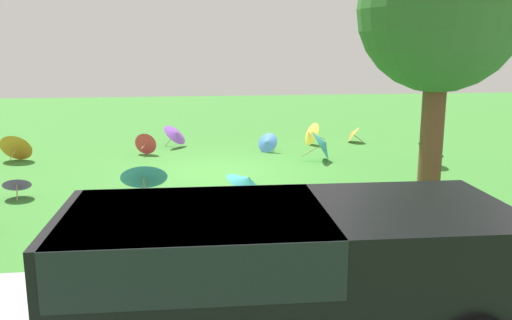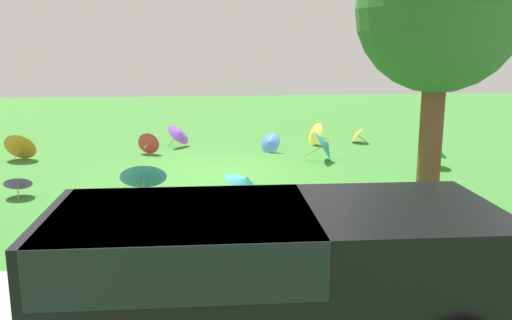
{
  "view_description": "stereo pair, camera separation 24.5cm",
  "coord_description": "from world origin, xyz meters",
  "px_view_note": "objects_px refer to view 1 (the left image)",
  "views": [
    {
      "loc": [
        0.72,
        13.32,
        3.17
      ],
      "look_at": [
        -0.77,
        1.48,
        0.6
      ],
      "focal_mm": 38.26,
      "sensor_mm": 36.0,
      "label": 1
    },
    {
      "loc": [
        0.47,
        13.35,
        3.17
      ],
      "look_at": [
        -0.77,
        1.48,
        0.6
      ],
      "focal_mm": 38.26,
      "sensor_mm": 36.0,
      "label": 2
    }
  ],
  "objects_px": {
    "parasol_teal_1": "(432,148)",
    "parasol_orange_2": "(352,134)",
    "parasol_yellow_0": "(310,133)",
    "shade_tree": "(440,12)",
    "parasol_teal_3": "(247,181)",
    "van_dark": "(271,267)",
    "parasol_red_0": "(146,143)",
    "parasol_purple_1": "(17,183)",
    "parasol_blue_1": "(144,173)",
    "parasol_teal_2": "(323,144)",
    "parasol_orange_0": "(17,146)",
    "parasol_blue_2": "(267,142)",
    "parasol_purple_0": "(176,134)"
  },
  "relations": [
    {
      "from": "shade_tree",
      "to": "parasol_red_0",
      "type": "xyz_separation_m",
      "value": [
        5.73,
        -6.3,
        -3.38
      ]
    },
    {
      "from": "parasol_blue_1",
      "to": "parasol_teal_2",
      "type": "bearing_deg",
      "value": -145.01
    },
    {
      "from": "parasol_purple_1",
      "to": "parasol_blue_2",
      "type": "bearing_deg",
      "value": -144.48
    },
    {
      "from": "parasol_blue_1",
      "to": "van_dark",
      "type": "bearing_deg",
      "value": 106.46
    },
    {
      "from": "parasol_blue_1",
      "to": "parasol_teal_3",
      "type": "relative_size",
      "value": 1.0
    },
    {
      "from": "parasol_teal_1",
      "to": "parasol_yellow_0",
      "type": "relative_size",
      "value": 1.06
    },
    {
      "from": "van_dark",
      "to": "parasol_teal_3",
      "type": "bearing_deg",
      "value": -93.34
    },
    {
      "from": "parasol_teal_2",
      "to": "parasol_yellow_0",
      "type": "bearing_deg",
      "value": -94.35
    },
    {
      "from": "parasol_blue_1",
      "to": "parasol_orange_2",
      "type": "xyz_separation_m",
      "value": [
        -6.23,
        -5.86,
        -0.27
      ]
    },
    {
      "from": "shade_tree",
      "to": "parasol_yellow_0",
      "type": "height_order",
      "value": "shade_tree"
    },
    {
      "from": "van_dark",
      "to": "parasol_purple_1",
      "type": "distance_m",
      "value": 7.69
    },
    {
      "from": "parasol_orange_0",
      "to": "parasol_teal_3",
      "type": "distance_m",
      "value": 7.76
    },
    {
      "from": "parasol_teal_3",
      "to": "parasol_purple_0",
      "type": "bearing_deg",
      "value": -77.45
    },
    {
      "from": "shade_tree",
      "to": "parasol_orange_2",
      "type": "xyz_separation_m",
      "value": [
        -0.79,
        -7.43,
        -3.43
      ]
    },
    {
      "from": "shade_tree",
      "to": "parasol_red_0",
      "type": "height_order",
      "value": "shade_tree"
    },
    {
      "from": "van_dark",
      "to": "parasol_yellow_0",
      "type": "height_order",
      "value": "van_dark"
    },
    {
      "from": "parasol_blue_2",
      "to": "parasol_red_0",
      "type": "xyz_separation_m",
      "value": [
        3.52,
        -0.16,
        0.03
      ]
    },
    {
      "from": "parasol_blue_2",
      "to": "parasol_purple_1",
      "type": "height_order",
      "value": "parasol_blue_2"
    },
    {
      "from": "parasol_teal_2",
      "to": "parasol_red_0",
      "type": "bearing_deg",
      "value": -17.36
    },
    {
      "from": "parasol_blue_2",
      "to": "parasol_orange_0",
      "type": "relative_size",
      "value": 0.78
    },
    {
      "from": "parasol_purple_0",
      "to": "parasol_orange_2",
      "type": "distance_m",
      "value": 5.69
    },
    {
      "from": "van_dark",
      "to": "parasol_purple_0",
      "type": "bearing_deg",
      "value": -84.09
    },
    {
      "from": "parasol_teal_3",
      "to": "parasol_yellow_0",
      "type": "bearing_deg",
      "value": -112.63
    },
    {
      "from": "parasol_yellow_0",
      "to": "parasol_orange_2",
      "type": "bearing_deg",
      "value": -168.21
    },
    {
      "from": "shade_tree",
      "to": "parasol_purple_1",
      "type": "height_order",
      "value": "shade_tree"
    },
    {
      "from": "parasol_purple_0",
      "to": "parasol_blue_2",
      "type": "height_order",
      "value": "parasol_purple_0"
    },
    {
      "from": "shade_tree",
      "to": "parasol_teal_3",
      "type": "xyz_separation_m",
      "value": [
        3.41,
        -0.58,
        -3.14
      ]
    },
    {
      "from": "parasol_purple_0",
      "to": "parasol_blue_1",
      "type": "bearing_deg",
      "value": 84.53
    },
    {
      "from": "parasol_yellow_0",
      "to": "parasol_blue_2",
      "type": "xyz_separation_m",
      "value": [
        1.53,
        0.98,
        -0.07
      ]
    },
    {
      "from": "parasol_orange_2",
      "to": "parasol_yellow_0",
      "type": "bearing_deg",
      "value": 11.79
    },
    {
      "from": "shade_tree",
      "to": "parasol_teal_1",
      "type": "xyz_separation_m",
      "value": [
        -1.81,
        -3.77,
        -3.23
      ]
    },
    {
      "from": "parasol_teal_1",
      "to": "parasol_orange_2",
      "type": "bearing_deg",
      "value": -74.45
    },
    {
      "from": "parasol_purple_0",
      "to": "parasol_blue_2",
      "type": "bearing_deg",
      "value": 157.29
    },
    {
      "from": "parasol_yellow_0",
      "to": "parasol_orange_0",
      "type": "height_order",
      "value": "parasol_orange_0"
    },
    {
      "from": "parasol_teal_2",
      "to": "parasol_orange_0",
      "type": "relative_size",
      "value": 1.09
    },
    {
      "from": "parasol_blue_1",
      "to": "parasol_teal_3",
      "type": "bearing_deg",
      "value": 154.08
    },
    {
      "from": "parasol_teal_2",
      "to": "parasol_blue_2",
      "type": "bearing_deg",
      "value": -45.32
    },
    {
      "from": "parasol_purple_1",
      "to": "parasol_orange_2",
      "type": "bearing_deg",
      "value": -148.3
    },
    {
      "from": "parasol_purple_0",
      "to": "parasol_purple_1",
      "type": "bearing_deg",
      "value": 59.1
    },
    {
      "from": "parasol_orange_0",
      "to": "parasol_orange_2",
      "type": "relative_size",
      "value": 1.29
    },
    {
      "from": "van_dark",
      "to": "parasol_red_0",
      "type": "bearing_deg",
      "value": -79.18
    },
    {
      "from": "parasol_teal_1",
      "to": "parasol_orange_2",
      "type": "xyz_separation_m",
      "value": [
        1.02,
        -3.66,
        -0.19
      ]
    },
    {
      "from": "parasol_blue_2",
      "to": "shade_tree",
      "type": "bearing_deg",
      "value": 109.78
    },
    {
      "from": "parasol_teal_1",
      "to": "parasol_purple_1",
      "type": "distance_m",
      "value": 10.05
    },
    {
      "from": "parasol_yellow_0",
      "to": "parasol_orange_0",
      "type": "bearing_deg",
      "value": 8.96
    },
    {
      "from": "shade_tree",
      "to": "parasol_red_0",
      "type": "bearing_deg",
      "value": -47.72
    },
    {
      "from": "shade_tree",
      "to": "parasol_teal_2",
      "type": "height_order",
      "value": "shade_tree"
    },
    {
      "from": "parasol_blue_2",
      "to": "parasol_orange_2",
      "type": "xyz_separation_m",
      "value": [
        -3.0,
        -1.29,
        -0.02
      ]
    },
    {
      "from": "parasol_teal_2",
      "to": "parasol_orange_0",
      "type": "xyz_separation_m",
      "value": [
        8.31,
        -1.01,
        -0.05
      ]
    },
    {
      "from": "parasol_teal_1",
      "to": "parasol_blue_2",
      "type": "xyz_separation_m",
      "value": [
        4.02,
        -2.37,
        -0.17
      ]
    }
  ]
}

